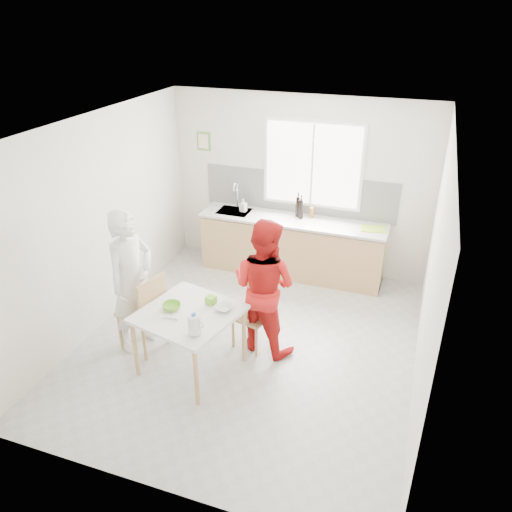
% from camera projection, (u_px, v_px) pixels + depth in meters
% --- Properties ---
extents(ground, '(4.50, 4.50, 0.00)m').
position_uv_depth(ground, '(249.00, 343.00, 6.29)').
color(ground, '#B7B7B2').
rests_on(ground, ground).
extents(room_shell, '(4.50, 4.50, 4.50)m').
position_uv_depth(room_shell, '(248.00, 223.00, 5.54)').
color(room_shell, silver).
rests_on(room_shell, ground).
extents(window, '(1.50, 0.06, 1.30)m').
position_uv_depth(window, '(313.00, 165.00, 7.33)').
color(window, white).
rests_on(window, room_shell).
extents(backsplash, '(3.00, 0.02, 0.65)m').
position_uv_depth(backsplash, '(298.00, 193.00, 7.61)').
color(backsplash, white).
rests_on(backsplash, room_shell).
extents(picture_frame, '(0.22, 0.03, 0.28)m').
position_uv_depth(picture_frame, '(204.00, 141.00, 7.75)').
color(picture_frame, '#5C9945').
rests_on(picture_frame, room_shell).
extents(kitchen_counter, '(2.84, 0.64, 1.37)m').
position_uv_depth(kitchen_counter, '(291.00, 249.00, 7.74)').
color(kitchen_counter, tan).
rests_on(kitchen_counter, ground).
extents(dining_table, '(1.21, 1.21, 0.77)m').
position_uv_depth(dining_table, '(189.00, 318.00, 5.56)').
color(dining_table, white).
rests_on(dining_table, ground).
extents(chair_left, '(0.57, 0.57, 1.02)m').
position_uv_depth(chair_left, '(146.00, 310.00, 5.95)').
color(chair_left, tan).
rests_on(chair_left, ground).
extents(chair_far, '(0.48, 0.48, 0.86)m').
position_uv_depth(chair_far, '(255.00, 310.00, 6.10)').
color(chair_far, tan).
rests_on(chair_far, ground).
extents(person_white, '(0.57, 0.74, 1.79)m').
position_uv_depth(person_white, '(132.00, 281.00, 5.89)').
color(person_white, white).
rests_on(person_white, ground).
extents(person_red, '(0.96, 0.83, 1.70)m').
position_uv_depth(person_red, '(264.00, 286.00, 5.87)').
color(person_red, red).
rests_on(person_red, ground).
extents(bowl_green, '(0.25, 0.25, 0.06)m').
position_uv_depth(bowl_green, '(172.00, 306.00, 5.57)').
color(bowl_green, '#71C02C').
rests_on(bowl_green, dining_table).
extents(bowl_white, '(0.24, 0.24, 0.05)m').
position_uv_depth(bowl_white, '(224.00, 308.00, 5.56)').
color(bowl_white, white).
rests_on(bowl_white, dining_table).
extents(milk_jug, '(0.19, 0.13, 0.24)m').
position_uv_depth(milk_jug, '(194.00, 324.00, 5.10)').
color(milk_jug, white).
rests_on(milk_jug, dining_table).
extents(green_box, '(0.12, 0.12, 0.09)m').
position_uv_depth(green_box, '(211.00, 300.00, 5.67)').
color(green_box, '#73C72E').
rests_on(green_box, dining_table).
extents(spoon, '(0.16, 0.03, 0.01)m').
position_uv_depth(spoon, '(170.00, 319.00, 5.40)').
color(spoon, '#A5A5AA').
rests_on(spoon, dining_table).
extents(cutting_board, '(0.39, 0.31, 0.01)m').
position_uv_depth(cutting_board, '(373.00, 229.00, 7.17)').
color(cutting_board, '#AED831').
rests_on(cutting_board, kitchen_counter).
extents(wine_bottle_a, '(0.07, 0.07, 0.32)m').
position_uv_depth(wine_bottle_a, '(298.00, 207.00, 7.52)').
color(wine_bottle_a, black).
rests_on(wine_bottle_a, kitchen_counter).
extents(wine_bottle_b, '(0.07, 0.07, 0.30)m').
position_uv_depth(wine_bottle_b, '(301.00, 209.00, 7.46)').
color(wine_bottle_b, black).
rests_on(wine_bottle_b, kitchen_counter).
extents(jar_amber, '(0.06, 0.06, 0.16)m').
position_uv_depth(jar_amber, '(311.00, 212.00, 7.52)').
color(jar_amber, olive).
rests_on(jar_amber, kitchen_counter).
extents(soap_bottle, '(0.10, 0.10, 0.20)m').
position_uv_depth(soap_bottle, '(243.00, 205.00, 7.74)').
color(soap_bottle, '#999999').
rests_on(soap_bottle, kitchen_counter).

